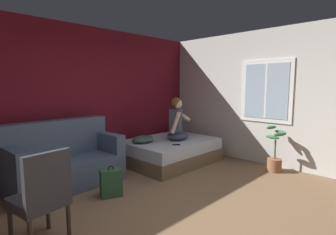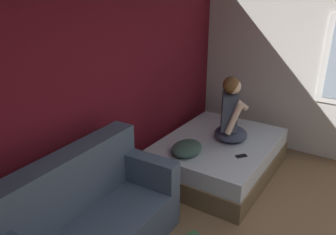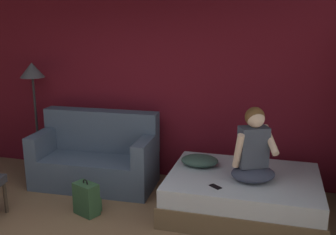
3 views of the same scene
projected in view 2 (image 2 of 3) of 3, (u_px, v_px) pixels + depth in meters
name	position (u px, v px, depth m)	size (l,w,h in m)	color
wall_back_accent	(62.00, 101.00, 3.27)	(11.01, 0.16, 2.70)	maroon
bed	(218.00, 156.00, 4.54)	(1.86, 1.40, 0.48)	brown
couch	(90.00, 222.00, 3.01)	(1.73, 0.89, 1.04)	#47566B
person_seated	(231.00, 115.00, 4.35)	(0.66, 0.62, 0.88)	#383D51
throw_pillow	(187.00, 148.00, 4.07)	(0.48, 0.36, 0.14)	#385147
cell_phone	(241.00, 156.00, 4.02)	(0.07, 0.14, 0.01)	black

